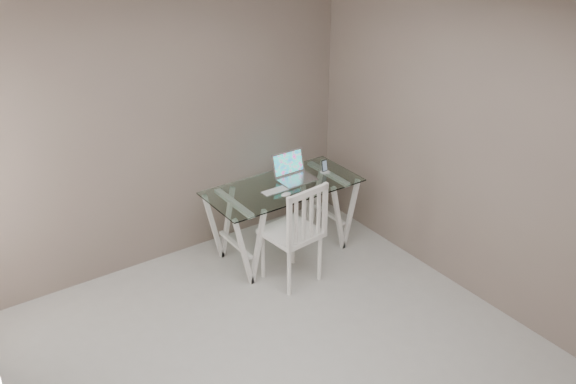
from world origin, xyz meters
The scene contains 7 objects.
room centered at (-0.06, 0.02, 1.72)m, with size 4.50×4.52×2.71m.
desk centered at (0.97, 1.62, 0.38)m, with size 1.50×0.70×0.75m.
chair centered at (0.79, 1.12, 0.56)m, with size 0.51×0.51×1.02m.
laptop centered at (1.16, 1.71, 0.81)m, with size 0.36×0.31×0.25m.
keyboard centered at (0.84, 1.57, 0.75)m, with size 0.27×0.11×0.01m, color silver.
mouse centered at (0.88, 1.43, 0.76)m, with size 0.10×0.06×0.03m, color silver.
phone_dock centered at (1.49, 1.64, 0.78)m, with size 0.07×0.07×0.13m.
Camera 1 is at (-2.13, -2.93, 3.49)m, focal length 40.00 mm.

